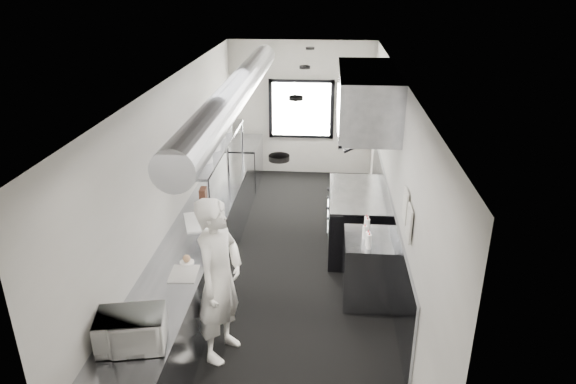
% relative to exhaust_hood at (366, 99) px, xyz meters
% --- Properties ---
extents(floor, '(3.00, 8.00, 0.01)m').
position_rel_exhaust_hood_xyz_m(floor, '(-1.10, -0.70, -2.39)').
color(floor, black).
rests_on(floor, ground).
extents(ceiling, '(3.00, 8.00, 0.01)m').
position_rel_exhaust_hood_xyz_m(ceiling, '(-1.10, -0.70, 0.41)').
color(ceiling, white).
rests_on(ceiling, wall_back).
extents(wall_back, '(3.00, 0.02, 2.80)m').
position_rel_exhaust_hood_xyz_m(wall_back, '(-1.10, 3.30, -0.99)').
color(wall_back, '#B8B5AE').
rests_on(wall_back, floor).
extents(wall_left, '(0.02, 8.00, 2.80)m').
position_rel_exhaust_hood_xyz_m(wall_left, '(-2.60, -0.70, -0.99)').
color(wall_left, '#B8B5AE').
rests_on(wall_left, floor).
extents(wall_right, '(0.02, 8.00, 2.80)m').
position_rel_exhaust_hood_xyz_m(wall_right, '(0.40, -0.70, -0.99)').
color(wall_right, '#B8B5AE').
rests_on(wall_right, floor).
extents(wall_cladding, '(0.03, 5.50, 1.10)m').
position_rel_exhaust_hood_xyz_m(wall_cladding, '(0.38, -0.40, -1.84)').
color(wall_cladding, gray).
rests_on(wall_cladding, wall_right).
extents(hvac_duct, '(0.40, 6.40, 0.40)m').
position_rel_exhaust_hood_xyz_m(hvac_duct, '(-1.80, -0.30, 0.16)').
color(hvac_duct, '#9C9EA4').
rests_on(hvac_duct, ceiling).
extents(service_window, '(1.36, 0.05, 1.25)m').
position_rel_exhaust_hood_xyz_m(service_window, '(-1.10, 3.26, -0.99)').
color(service_window, white).
rests_on(service_window, wall_back).
extents(exhaust_hood, '(0.81, 2.20, 0.88)m').
position_rel_exhaust_hood_xyz_m(exhaust_hood, '(0.00, 0.00, 0.00)').
color(exhaust_hood, gray).
rests_on(exhaust_hood, ceiling).
extents(prep_counter, '(0.70, 6.00, 0.90)m').
position_rel_exhaust_hood_xyz_m(prep_counter, '(-2.25, -1.20, -1.94)').
color(prep_counter, gray).
rests_on(prep_counter, floor).
extents(pass_shelf, '(0.45, 3.00, 0.68)m').
position_rel_exhaust_hood_xyz_m(pass_shelf, '(-2.29, 0.30, -0.86)').
color(pass_shelf, gray).
rests_on(pass_shelf, prep_counter).
extents(range, '(0.88, 1.60, 0.94)m').
position_rel_exhaust_hood_xyz_m(range, '(-0.06, 0.00, -1.92)').
color(range, black).
rests_on(range, floor).
extents(bottle_station, '(0.65, 0.80, 0.90)m').
position_rel_exhaust_hood_xyz_m(bottle_station, '(0.05, -1.40, -1.94)').
color(bottle_station, gray).
rests_on(bottle_station, floor).
extents(far_work_table, '(0.70, 1.20, 0.90)m').
position_rel_exhaust_hood_xyz_m(far_work_table, '(-2.25, 2.50, -1.94)').
color(far_work_table, gray).
rests_on(far_work_table, floor).
extents(notice_sheet_a, '(0.02, 0.28, 0.38)m').
position_rel_exhaust_hood_xyz_m(notice_sheet_a, '(0.37, -1.90, -0.79)').
color(notice_sheet_a, beige).
rests_on(notice_sheet_a, wall_right).
extents(notice_sheet_b, '(0.02, 0.28, 0.38)m').
position_rel_exhaust_hood_xyz_m(notice_sheet_b, '(0.37, -2.25, -0.84)').
color(notice_sheet_b, beige).
rests_on(notice_sheet_b, wall_right).
extents(line_cook, '(0.66, 0.82, 1.93)m').
position_rel_exhaust_hood_xyz_m(line_cook, '(-1.66, -2.63, -1.42)').
color(line_cook, silver).
rests_on(line_cook, floor).
extents(microwave, '(0.63, 0.53, 0.33)m').
position_rel_exhaust_hood_xyz_m(microwave, '(-2.26, -3.67, -1.32)').
color(microwave, silver).
rests_on(microwave, prep_counter).
extents(deli_tub_a, '(0.15, 0.15, 0.09)m').
position_rel_exhaust_hood_xyz_m(deli_tub_a, '(-2.35, -3.19, -1.44)').
color(deli_tub_a, silver).
rests_on(deli_tub_a, prep_counter).
extents(deli_tub_b, '(0.16, 0.16, 0.10)m').
position_rel_exhaust_hood_xyz_m(deli_tub_b, '(-2.44, -3.19, -1.44)').
color(deli_tub_b, silver).
rests_on(deli_tub_b, prep_counter).
extents(newspaper, '(0.33, 0.40, 0.01)m').
position_rel_exhaust_hood_xyz_m(newspaper, '(-2.11, -2.43, -1.49)').
color(newspaper, beige).
rests_on(newspaper, prep_counter).
extents(small_plate, '(0.22, 0.22, 0.01)m').
position_rel_exhaust_hood_xyz_m(small_plate, '(-2.14, -2.19, -1.48)').
color(small_plate, white).
rests_on(small_plate, prep_counter).
extents(pastry, '(0.09, 0.09, 0.09)m').
position_rel_exhaust_hood_xyz_m(pastry, '(-2.14, -2.19, -1.43)').
color(pastry, tan).
rests_on(pastry, small_plate).
extents(cutting_board, '(0.65, 0.74, 0.02)m').
position_rel_exhaust_hood_xyz_m(cutting_board, '(-2.21, -1.10, -1.48)').
color(cutting_board, silver).
rests_on(cutting_board, prep_counter).
extents(knife_block, '(0.10, 0.21, 0.22)m').
position_rel_exhaust_hood_xyz_m(knife_block, '(-2.34, -0.45, -1.38)').
color(knife_block, '#572F1E').
rests_on(knife_block, prep_counter).
extents(plate_stack_a, '(0.35, 0.35, 0.31)m').
position_rel_exhaust_hood_xyz_m(plate_stack_a, '(-2.28, -0.54, -0.66)').
color(plate_stack_a, white).
rests_on(plate_stack_a, pass_shelf).
extents(plate_stack_b, '(0.32, 0.32, 0.34)m').
position_rel_exhaust_hood_xyz_m(plate_stack_b, '(-2.27, 0.01, -0.65)').
color(plate_stack_b, white).
rests_on(plate_stack_b, pass_shelf).
extents(plate_stack_c, '(0.29, 0.29, 0.32)m').
position_rel_exhaust_hood_xyz_m(plate_stack_c, '(-2.29, 0.62, -0.66)').
color(plate_stack_c, white).
rests_on(plate_stack_c, pass_shelf).
extents(plate_stack_d, '(0.34, 0.34, 0.41)m').
position_rel_exhaust_hood_xyz_m(plate_stack_d, '(-2.27, 0.99, -0.62)').
color(plate_stack_d, white).
rests_on(plate_stack_d, pass_shelf).
extents(squeeze_bottle_a, '(0.08, 0.08, 0.19)m').
position_rel_exhaust_hood_xyz_m(squeeze_bottle_a, '(0.01, -1.67, -1.39)').
color(squeeze_bottle_a, silver).
rests_on(squeeze_bottle_a, bottle_station).
extents(squeeze_bottle_b, '(0.08, 0.08, 0.19)m').
position_rel_exhaust_hood_xyz_m(squeeze_bottle_b, '(0.00, -1.60, -1.40)').
color(squeeze_bottle_b, silver).
rests_on(squeeze_bottle_b, bottle_station).
extents(squeeze_bottle_c, '(0.08, 0.08, 0.18)m').
position_rel_exhaust_hood_xyz_m(squeeze_bottle_c, '(-0.02, -1.41, -1.40)').
color(squeeze_bottle_c, silver).
rests_on(squeeze_bottle_c, bottle_station).
extents(squeeze_bottle_d, '(0.08, 0.08, 0.19)m').
position_rel_exhaust_hood_xyz_m(squeeze_bottle_d, '(0.02, -1.24, -1.39)').
color(squeeze_bottle_d, silver).
rests_on(squeeze_bottle_d, bottle_station).
extents(squeeze_bottle_e, '(0.08, 0.08, 0.18)m').
position_rel_exhaust_hood_xyz_m(squeeze_bottle_e, '(0.01, -1.12, -1.40)').
color(squeeze_bottle_e, silver).
rests_on(squeeze_bottle_e, bottle_station).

